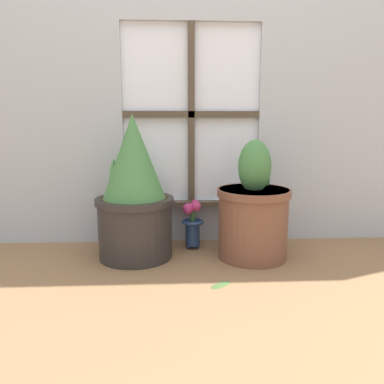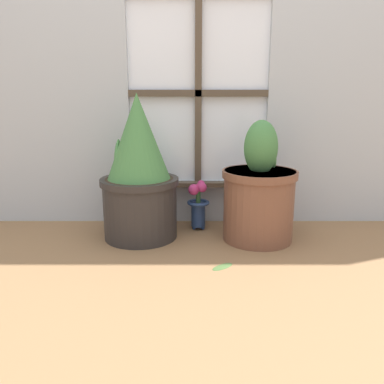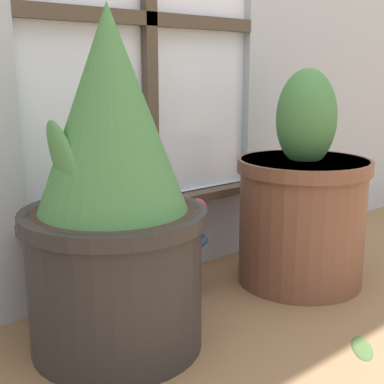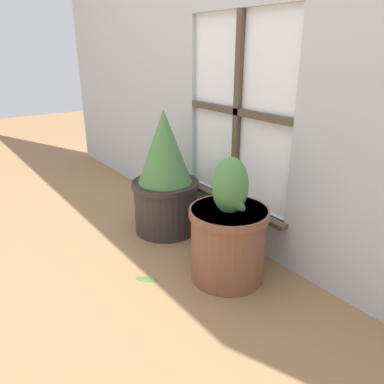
# 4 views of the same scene
# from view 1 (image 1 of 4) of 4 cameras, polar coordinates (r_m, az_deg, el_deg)

# --- Properties ---
(ground_plane) EXTENTS (10.00, 10.00, 0.00)m
(ground_plane) POSITION_cam_1_polar(r_m,az_deg,el_deg) (1.65, 0.91, -13.59)
(ground_plane) COLOR olive
(wall_with_window) EXTENTS (4.40, 0.10, 2.50)m
(wall_with_window) POSITION_cam_1_polar(r_m,az_deg,el_deg) (2.20, -0.13, 26.12)
(wall_with_window) COLOR #B2B7BC
(wall_with_window) RESTS_ON ground_plane
(potted_plant_left) EXTENTS (0.39, 0.39, 0.72)m
(potted_plant_left) POSITION_cam_1_polar(r_m,az_deg,el_deg) (1.88, -8.79, -0.29)
(potted_plant_left) COLOR #2D2826
(potted_plant_left) RESTS_ON ground_plane
(potted_plant_right) EXTENTS (0.37, 0.37, 0.60)m
(potted_plant_right) POSITION_cam_1_polar(r_m,az_deg,el_deg) (1.90, 9.32, -3.19)
(potted_plant_right) COLOR brown
(potted_plant_right) RESTS_ON ground_plane
(flower_vase) EXTENTS (0.12, 0.12, 0.27)m
(flower_vase) POSITION_cam_1_polar(r_m,az_deg,el_deg) (2.03, 0.08, -4.64)
(flower_vase) COLOR navy
(flower_vase) RESTS_ON ground_plane
(fallen_leaf) EXTENTS (0.11, 0.10, 0.01)m
(fallen_leaf) POSITION_cam_1_polar(r_m,az_deg,el_deg) (1.63, 4.42, -13.83)
(fallen_leaf) COLOR #476633
(fallen_leaf) RESTS_ON ground_plane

